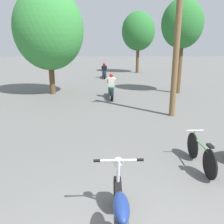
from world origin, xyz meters
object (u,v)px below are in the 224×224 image
object	(u,v)px
motorcycle_foreground	(121,216)
bicycle_parked	(201,153)
roadside_tree_right_far	(138,31)
roadside_tree_right_near	(182,25)
motorcycle_rider_far	(104,72)
motorcycle_rider_lead	(111,89)
roadside_tree_left	(49,30)
utility_pole	(177,44)

from	to	relation	value
motorcycle_foreground	bicycle_parked	world-z (taller)	motorcycle_foreground
motorcycle_foreground	roadside_tree_right_far	bearing A→B (deg)	81.04
roadside_tree_right_near	motorcycle_rider_far	world-z (taller)	roadside_tree_right_near
roadside_tree_right_far	bicycle_parked	size ratio (longest dim) A/B	3.63
motorcycle_rider_lead	motorcycle_rider_far	size ratio (longest dim) A/B	0.99
roadside_tree_left	motorcycle_rider_lead	xyz separation A→B (m)	(3.50, -1.22, -3.18)
roadside_tree_right_near	motorcycle_rider_lead	xyz separation A→B (m)	(-4.12, -1.17, -3.46)
roadside_tree_right_far	roadside_tree_left	size ratio (longest dim) A/B	1.03
roadside_tree_right_far	motorcycle_rider_far	size ratio (longest dim) A/B	3.02
roadside_tree_right_near	motorcycle_foreground	distance (m)	12.61
roadside_tree_left	motorcycle_foreground	size ratio (longest dim) A/B	2.77
roadside_tree_right_near	bicycle_parked	size ratio (longest dim) A/B	3.20
roadside_tree_right_near	roadside_tree_left	xyz separation A→B (m)	(-7.62, 0.05, -0.29)
motorcycle_foreground	motorcycle_rider_far	world-z (taller)	motorcycle_rider_far
motorcycle_foreground	bicycle_parked	bearing A→B (deg)	45.72
roadside_tree_right_far	motorcycle_rider_far	xyz separation A→B (m)	(-3.56, -4.01, -3.67)
utility_pole	motorcycle_rider_far	bearing A→B (deg)	102.70
motorcycle_foreground	motorcycle_rider_far	distance (m)	18.39
roadside_tree_right_near	motorcycle_foreground	xyz separation A→B (m)	(-4.39, -11.27, -3.55)
utility_pole	motorcycle_foreground	size ratio (longest dim) A/B	2.59
roadside_tree_right_near	motorcycle_rider_lead	distance (m)	5.51
motorcycle_rider_lead	utility_pole	bearing A→B (deg)	-56.59
motorcycle_foreground	motorcycle_rider_lead	xyz separation A→B (m)	(0.27, 10.10, 0.09)
roadside_tree_right_far	motorcycle_rider_lead	size ratio (longest dim) A/B	3.04
utility_pole	roadside_tree_right_near	bearing A→B (deg)	70.15
utility_pole	motorcycle_rider_far	distance (m)	12.43
roadside_tree_left	motorcycle_rider_far	distance (m)	8.38
roadside_tree_right_near	motorcycle_foreground	world-z (taller)	roadside_tree_right_near
roadside_tree_left	motorcycle_foreground	bearing A→B (deg)	-74.11
roadside_tree_right_near	roadside_tree_right_far	world-z (taller)	roadside_tree_right_far
bicycle_parked	motorcycle_rider_lead	bearing A→B (deg)	102.85
utility_pole	roadside_tree_right_near	world-z (taller)	utility_pole
motorcycle_rider_far	utility_pole	bearing A→B (deg)	-77.30
motorcycle_rider_lead	bicycle_parked	world-z (taller)	motorcycle_rider_lead
roadside_tree_right_far	motorcycle_rider_far	world-z (taller)	roadside_tree_right_far
motorcycle_foreground	motorcycle_rider_lead	distance (m)	10.10
motorcycle_rider_far	bicycle_parked	bearing A→B (deg)	-82.60
roadside_tree_left	motorcycle_foreground	distance (m)	12.22
roadside_tree_right_far	motorcycle_foreground	xyz separation A→B (m)	(-3.53, -22.40, -3.76)
roadside_tree_right_near	motorcycle_rider_lead	size ratio (longest dim) A/B	2.67
roadside_tree_right_far	roadside_tree_left	bearing A→B (deg)	-121.40
roadside_tree_right_far	motorcycle_foreground	world-z (taller)	roadside_tree_right_far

